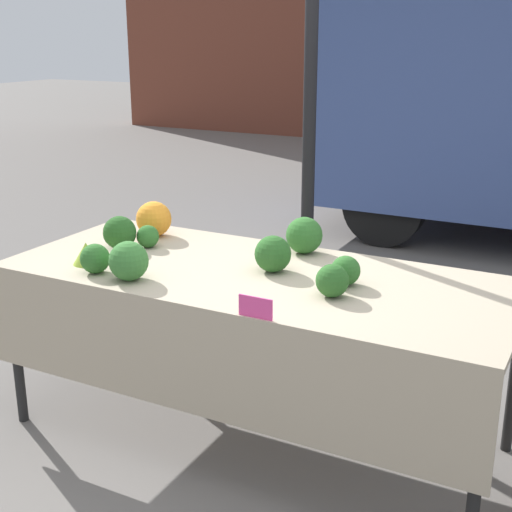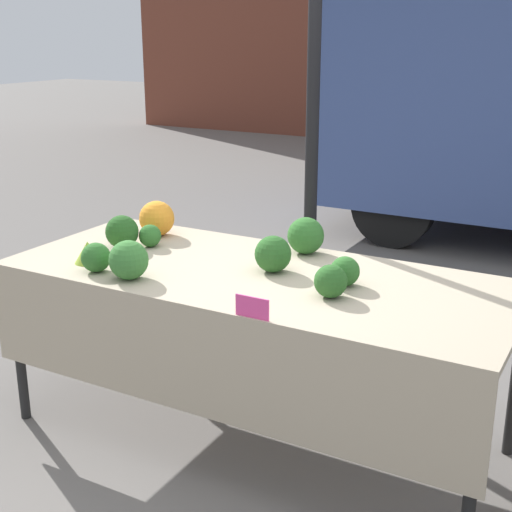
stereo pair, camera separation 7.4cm
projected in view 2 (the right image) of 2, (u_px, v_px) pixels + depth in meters
The scene contains 14 objects.
ground_plane at pixel (256, 434), 3.57m from camera, with size 40.00×40.00×0.00m, color slate.
tent_pole at pixel (312, 149), 3.79m from camera, with size 0.07×0.07×2.66m.
market_table at pixel (248, 295), 3.28m from camera, with size 2.39×1.00×0.86m.
orange_cauliflower at pixel (157, 218), 3.88m from camera, with size 0.19×0.19×0.19m.
romanesco_head at pixel (88, 252), 3.43m from camera, with size 0.13×0.13×0.11m.
broccoli_head_0 at pixel (273, 254), 3.29m from camera, with size 0.17×0.17×0.17m.
broccoli_head_1 at pixel (331, 281), 2.98m from camera, with size 0.14×0.14×0.14m.
broccoli_head_2 at pixel (122, 232), 3.66m from camera, with size 0.17×0.17×0.17m.
broccoli_head_3 at pixel (96, 257), 3.30m from camera, with size 0.14×0.14×0.14m.
broccoli_head_4 at pixel (129, 260), 3.20m from camera, with size 0.18×0.18×0.18m.
broccoli_head_5 at pixel (306, 236), 3.56m from camera, with size 0.19×0.19×0.19m.
broccoli_head_6 at pixel (345, 271), 3.12m from camera, with size 0.13×0.13×0.13m.
broccoli_head_7 at pixel (150, 236), 3.69m from camera, with size 0.12×0.12×0.12m.
price_sign at pixel (252, 307), 2.78m from camera, with size 0.15×0.01×0.09m.
Camera 2 is at (1.52, -2.74, 1.93)m, focal length 50.00 mm.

